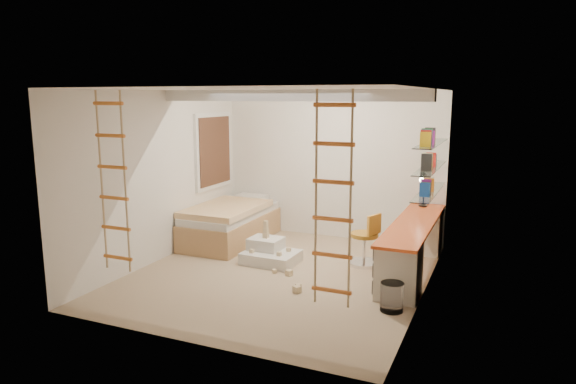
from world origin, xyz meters
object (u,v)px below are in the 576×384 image
at_px(bed, 231,223).
at_px(play_platform, 270,253).
at_px(swivel_chair, 365,246).
at_px(desk, 413,245).

xyz_separation_m(bed, play_platform, (1.11, -0.78, -0.19)).
bearing_deg(swivel_chair, play_platform, -162.16).
bearing_deg(desk, swivel_chair, 177.31).
xyz_separation_m(swivel_chair, play_platform, (-1.38, -0.44, -0.16)).
distance_m(desk, swivel_chair, 0.72).
distance_m(bed, play_platform, 1.37).
relative_size(bed, play_platform, 2.43).
relative_size(desk, play_platform, 3.40).
relative_size(desk, swivel_chair, 3.50).
bearing_deg(swivel_chair, desk, -2.69).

